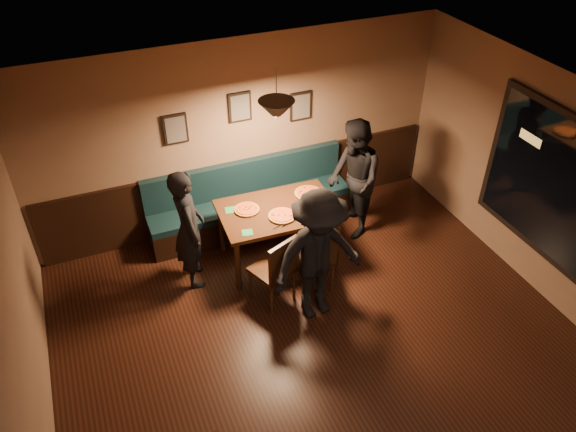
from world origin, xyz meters
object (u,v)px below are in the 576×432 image
at_px(booth_bench, 250,200).
at_px(dining_table, 278,233).
at_px(diner_left, 189,229).
at_px(tabasco_bottle, 315,198).
at_px(diner_right, 354,180).
at_px(diner_front, 318,256).
at_px(chair_near_right, 316,254).
at_px(soda_glass, 327,209).
at_px(chair_near_left, 272,268).

bearing_deg(booth_bench, dining_table, -81.59).
relative_size(diner_left, tabasco_bottle, 13.61).
xyz_separation_m(diner_left, diner_right, (2.42, 0.14, 0.05)).
height_order(booth_bench, diner_front, diner_front).
height_order(booth_bench, dining_table, booth_bench).
relative_size(booth_bench, diner_front, 1.68).
height_order(diner_right, diner_front, diner_front).
relative_size(diner_left, diner_front, 0.94).
bearing_deg(chair_near_right, soda_glass, 64.93).
bearing_deg(soda_glass, tabasco_bottle, 97.62).
bearing_deg(chair_near_right, diner_front, -96.75).
distance_m(booth_bench, chair_near_right, 1.51).
height_order(chair_near_right, diner_front, diner_front).
xyz_separation_m(chair_near_left, soda_glass, (0.94, 0.39, 0.39)).
bearing_deg(soda_glass, diner_left, 168.38).
distance_m(booth_bench, diner_right, 1.53).
xyz_separation_m(booth_bench, diner_left, (-1.08, -0.77, 0.34)).
bearing_deg(tabasco_bottle, diner_front, -112.92).
height_order(diner_right, soda_glass, diner_right).
distance_m(chair_near_left, tabasco_bottle, 1.20).
bearing_deg(tabasco_bottle, soda_glass, -82.38).
distance_m(chair_near_left, diner_front, 0.70).
xyz_separation_m(dining_table, diner_front, (0.05, -1.14, 0.48)).
bearing_deg(chair_near_left, booth_bench, 58.25).
bearing_deg(booth_bench, diner_right, -25.22).
distance_m(diner_front, tabasco_bottle, 1.20).
bearing_deg(dining_table, diner_front, -84.89).
bearing_deg(diner_front, dining_table, 88.00).
bearing_deg(soda_glass, booth_bench, 120.78).
distance_m(diner_front, soda_glass, 0.95).
height_order(chair_near_right, diner_right, diner_right).
distance_m(chair_near_right, tabasco_bottle, 0.80).
bearing_deg(booth_bench, diner_front, -85.07).
bearing_deg(dining_table, diner_right, 10.20).
xyz_separation_m(diner_right, tabasco_bottle, (-0.70, -0.20, 0.00)).
bearing_deg(chair_near_left, diner_left, 115.39).
xyz_separation_m(dining_table, tabasco_bottle, (0.52, -0.04, 0.48)).
bearing_deg(chair_near_left, diner_right, 7.24).
distance_m(booth_bench, chair_near_left, 1.55).
bearing_deg(diner_right, soda_glass, -44.23).
height_order(chair_near_right, diner_left, diner_left).
height_order(booth_bench, diner_right, diner_right).
height_order(chair_near_left, chair_near_right, chair_near_left).
height_order(dining_table, diner_left, diner_left).
bearing_deg(soda_glass, chair_near_left, -157.28).
distance_m(booth_bench, diner_front, 1.98).
distance_m(booth_bench, dining_table, 0.81).
bearing_deg(booth_bench, chair_near_left, -99.65).
xyz_separation_m(chair_near_left, diner_right, (1.60, 0.90, 0.37)).
bearing_deg(booth_bench, tabasco_bottle, -52.49).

